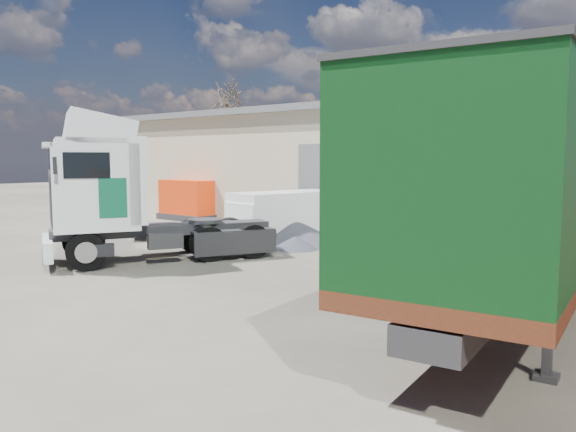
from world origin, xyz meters
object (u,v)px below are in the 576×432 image
Objects in this scene: bare_tree at (227,89)px; box_trailer at (533,181)px; panel_van at (283,215)px; orange_skip at (191,202)px; tractor_unit at (124,199)px.

bare_tree is 31.04m from box_trailer.
panel_van is at bearing 151.25° from box_trailer.
box_trailer is 3.97× the size of orange_skip.
bare_tree is 24.93m from tractor_unit.
panel_van is 1.44× the size of orange_skip.
bare_tree is 3.00× the size of orange_skip.
box_trailer is (10.65, 2.05, 0.72)m from tractor_unit.
panel_van is (15.44, -12.92, -7.01)m from bare_tree.
box_trailer is at bearing -34.23° from bare_tree.
tractor_unit reaches higher than panel_van.
box_trailer is at bearing -19.56° from orange_skip.
orange_skip is at bearing 153.32° from box_trailer.
orange_skip is (-17.83, 6.99, -1.68)m from box_trailer.
tractor_unit is 1.46× the size of panel_van.
box_trailer reaches higher than panel_van.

